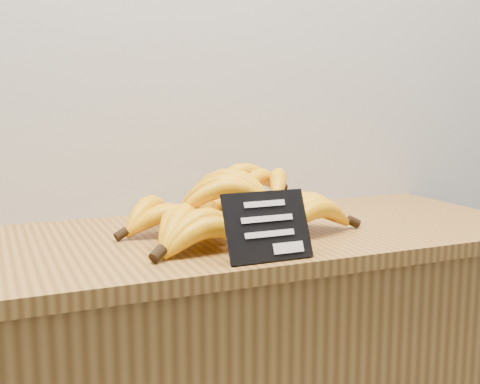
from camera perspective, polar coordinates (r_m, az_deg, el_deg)
name	(u,v)px	position (r m, az deg, el deg)	size (l,w,h in m)	color
counter_top	(231,238)	(1.25, -0.91, -4.41)	(1.31, 0.54, 0.03)	olive
chalkboard_sign	(268,226)	(1.03, 2.63, -3.26)	(0.15, 0.01, 0.12)	black
banana_pile	(231,209)	(1.22, -0.83, -1.58)	(0.49, 0.36, 0.12)	#EAAA09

